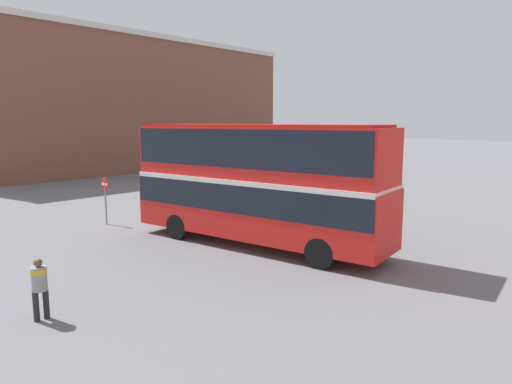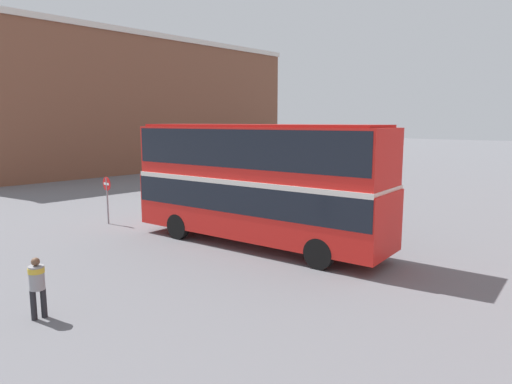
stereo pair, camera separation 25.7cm
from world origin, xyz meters
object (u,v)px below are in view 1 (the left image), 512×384
at_px(double_decker_bus, 256,177).
at_px(parked_car_kerb_near, 176,181).
at_px(pedestrian_foreground, 39,283).
at_px(parked_car_kerb_far, 342,176).
at_px(no_entry_sign, 105,192).

xyz_separation_m(double_decker_bus, parked_car_kerb_near, (-14.24, 6.96, -2.05)).
bearing_deg(pedestrian_foreground, parked_car_kerb_far, -67.94).
bearing_deg(pedestrian_foreground, parked_car_kerb_near, -40.38).
xyz_separation_m(double_decker_bus, pedestrian_foreground, (0.76, -8.97, -1.83)).
xyz_separation_m(double_decker_bus, parked_car_kerb_far, (-6.62, 17.29, -2.03)).
bearing_deg(pedestrian_foreground, no_entry_sign, -31.44).
height_order(double_decker_bus, parked_car_kerb_near, double_decker_bus).
height_order(double_decker_bus, pedestrian_foreground, double_decker_bus).
distance_m(parked_car_kerb_near, no_entry_sign, 11.01).
relative_size(double_decker_bus, parked_car_kerb_far, 2.33).
relative_size(pedestrian_foreground, parked_car_kerb_near, 0.39).
bearing_deg(pedestrian_foreground, double_decker_bus, -78.82).
bearing_deg(parked_car_kerb_far, double_decker_bus, -78.86).
height_order(parked_car_kerb_near, no_entry_sign, no_entry_sign).
height_order(pedestrian_foreground, parked_car_kerb_far, pedestrian_foreground).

